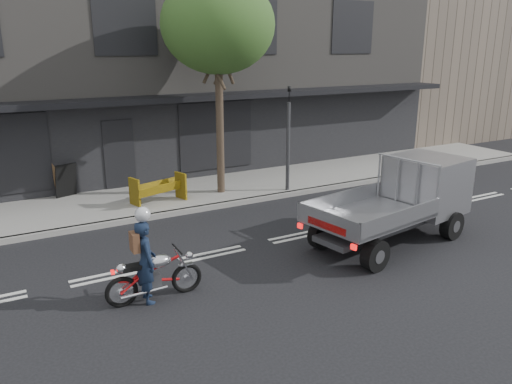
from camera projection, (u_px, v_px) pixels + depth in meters
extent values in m
plane|color=black|center=(212.00, 254.00, 11.70)|extent=(80.00, 80.00, 0.00)
cube|color=gray|center=(151.00, 199.00, 15.62)|extent=(32.00, 3.20, 0.15)
cube|color=gray|center=(168.00, 214.00, 14.28)|extent=(32.00, 0.20, 0.15)
cube|color=slate|center=(95.00, 64.00, 20.06)|extent=(26.00, 10.00, 8.00)
cube|color=brown|center=(445.00, 40.00, 29.06)|extent=(14.00, 10.00, 10.00)
cylinder|color=#382B21|center=(220.00, 135.00, 15.68)|extent=(0.24, 0.24, 4.00)
ellipsoid|color=#3A5520|center=(218.00, 25.00, 14.75)|extent=(3.40, 3.40, 2.89)
cylinder|color=#2D2D30|center=(288.00, 149.00, 16.04)|extent=(0.12, 0.12, 3.00)
imported|color=black|center=(289.00, 94.00, 15.54)|extent=(0.08, 0.10, 0.50)
torus|color=black|center=(122.00, 292.00, 9.28)|extent=(0.62, 0.10, 0.62)
torus|color=black|center=(187.00, 278.00, 9.85)|extent=(0.62, 0.10, 0.62)
cube|color=#2D2D30|center=(152.00, 281.00, 9.52)|extent=(0.32, 0.22, 0.26)
ellipsoid|color=silver|center=(159.00, 261.00, 9.48)|extent=(0.51, 0.30, 0.25)
cube|color=black|center=(136.00, 267.00, 9.29)|extent=(0.50, 0.23, 0.08)
cylinder|color=black|center=(177.00, 249.00, 9.59)|extent=(0.05, 0.55, 0.04)
imported|color=#121E34|center=(146.00, 262.00, 9.35)|extent=(0.40, 0.60, 1.62)
cylinder|color=black|center=(375.00, 255.00, 10.76)|extent=(0.75, 0.38, 0.72)
cylinder|color=black|center=(322.00, 234.00, 11.96)|extent=(0.75, 0.38, 0.72)
cylinder|color=black|center=(452.00, 225.00, 12.55)|extent=(0.75, 0.38, 0.72)
cylinder|color=black|center=(399.00, 210.00, 13.76)|extent=(0.75, 0.38, 0.72)
cube|color=#2D2D30|center=(389.00, 223.00, 12.21)|extent=(4.43, 1.64, 0.13)
cube|color=#A3A3A8|center=(426.00, 184.00, 12.87)|extent=(1.86, 1.94, 1.41)
cube|color=black|center=(428.00, 169.00, 12.76)|extent=(1.66, 1.81, 0.52)
cube|color=#99999D|center=(369.00, 217.00, 11.64)|extent=(3.09, 2.28, 0.09)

